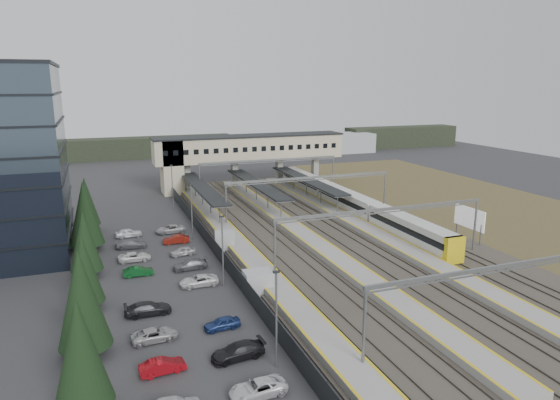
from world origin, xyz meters
name	(u,v)px	position (x,y,z in m)	size (l,w,h in m)	color
ground	(269,255)	(0.00, 0.00, 0.00)	(220.00, 220.00, 0.00)	#2B2B2D
conifer_row	(84,248)	(-22.00, -3.86, 4.84)	(4.42, 49.82, 9.50)	black
car_park	(172,284)	(-13.39, -6.76, 0.60)	(10.53, 44.65, 1.30)	#B8B9BD
lampposts	(205,227)	(-8.00, 1.25, 4.34)	(0.50, 53.25, 8.07)	gray
fence	(211,242)	(-6.50, 5.00, 1.00)	(0.08, 90.00, 2.00)	#26282B
relay_cabin_near	(258,282)	(-4.96, -10.88, 1.23)	(3.01, 2.24, 2.46)	#A2A5A8
relay_cabin_far	(225,241)	(-4.73, 4.24, 1.20)	(3.03, 2.69, 2.41)	#A2A5A8
rail_corridor	(318,235)	(9.34, 5.00, 0.29)	(34.00, 90.00, 0.92)	#333027
canopies	(256,184)	(7.00, 27.00, 3.92)	(23.10, 30.00, 3.28)	black
footbridge	(237,151)	(7.70, 42.00, 7.93)	(40.40, 6.40, 11.20)	#B2AA88
gantries	(342,198)	(12.00, 3.00, 6.00)	(28.40, 62.28, 7.17)	gray
train	(348,202)	(20.00, 15.82, 1.91)	(2.66, 55.65, 3.35)	silver
billboard	(469,219)	(28.26, -4.34, 3.29)	(0.26, 5.82, 4.91)	gray
scrub_east	(509,215)	(45.00, 5.00, 0.03)	(34.00, 120.00, 0.06)	#4F3E29
treeline_far	(244,144)	(23.81, 92.28, 2.95)	(170.00, 19.00, 7.00)	black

